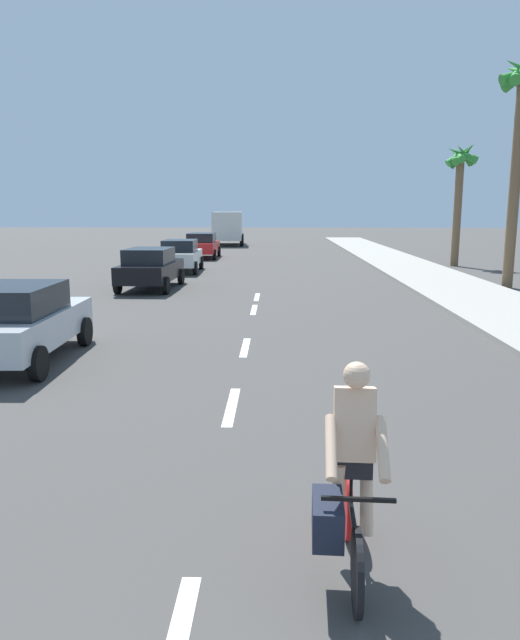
{
  "coord_description": "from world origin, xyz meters",
  "views": [
    {
      "loc": [
        0.69,
        0.44,
        3.02
      ],
      "look_at": [
        0.4,
        10.53,
        1.1
      ],
      "focal_mm": 32.79,
      "sensor_mm": 36.0,
      "label": 1
    }
  ],
  "objects_px": {
    "parked_car_silver": "(19,321)",
    "delivery_truck": "(228,227)",
    "parked_car_black": "(150,267)",
    "palm_tree_distant": "(460,173)",
    "parked_car_white": "(180,255)",
    "parked_car_red": "(202,245)",
    "cyclist": "(348,480)"
  },
  "relations": [
    {
      "from": "parked_car_silver",
      "to": "delivery_truck",
      "type": "bearing_deg",
      "value": 87.36
    },
    {
      "from": "parked_car_black",
      "to": "palm_tree_distant",
      "type": "xyz_separation_m",
      "value": [
        14.44,
        9.71,
        4.06
      ]
    },
    {
      "from": "parked_car_black",
      "to": "palm_tree_distant",
      "type": "relative_size",
      "value": 0.65
    },
    {
      "from": "parked_car_white",
      "to": "delivery_truck",
      "type": "bearing_deg",
      "value": 87.2
    },
    {
      "from": "palm_tree_distant",
      "to": "parked_car_white",
      "type": "bearing_deg",
      "value": -166.32
    },
    {
      "from": "parked_car_red",
      "to": "cyclist",
      "type": "bearing_deg",
      "value": -81.13
    },
    {
      "from": "parked_car_silver",
      "to": "parked_car_red",
      "type": "height_order",
      "value": "same"
    },
    {
      "from": "parked_car_silver",
      "to": "parked_car_red",
      "type": "distance_m",
      "value": 25.44
    },
    {
      "from": "delivery_truck",
      "to": "parked_car_white",
      "type": "bearing_deg",
      "value": -94.09
    },
    {
      "from": "cyclist",
      "to": "parked_car_white",
      "type": "height_order",
      "value": "cyclist"
    },
    {
      "from": "parked_car_red",
      "to": "delivery_truck",
      "type": "distance_m",
      "value": 13.53
    },
    {
      "from": "parked_car_silver",
      "to": "parked_car_white",
      "type": "xyz_separation_m",
      "value": [
        0.42,
        17.16,
        -0.0
      ]
    },
    {
      "from": "cyclist",
      "to": "palm_tree_distant",
      "type": "height_order",
      "value": "palm_tree_distant"
    },
    {
      "from": "parked_car_black",
      "to": "parked_car_white",
      "type": "xyz_separation_m",
      "value": [
        0.14,
        6.23,
        -0.0
      ]
    },
    {
      "from": "parked_car_white",
      "to": "palm_tree_distant",
      "type": "distance_m",
      "value": 15.27
    },
    {
      "from": "palm_tree_distant",
      "to": "parked_car_red",
      "type": "bearing_deg",
      "value": 161.45
    },
    {
      "from": "cyclist",
      "to": "palm_tree_distant",
      "type": "distance_m",
      "value": 29.13
    },
    {
      "from": "parked_car_silver",
      "to": "cyclist",
      "type": "bearing_deg",
      "value": -51.09
    },
    {
      "from": "cyclist",
      "to": "parked_car_black",
      "type": "bearing_deg",
      "value": -70.09
    },
    {
      "from": "parked_car_white",
      "to": "cyclist",
      "type": "bearing_deg",
      "value": -79.03
    },
    {
      "from": "parked_car_black",
      "to": "delivery_truck",
      "type": "height_order",
      "value": "delivery_truck"
    },
    {
      "from": "parked_car_silver",
      "to": "parked_car_white",
      "type": "relative_size",
      "value": 1.0
    },
    {
      "from": "parked_car_red",
      "to": "palm_tree_distant",
      "type": "height_order",
      "value": "palm_tree_distant"
    },
    {
      "from": "parked_car_red",
      "to": "parked_car_white",
      "type": "bearing_deg",
      "value": -90.48
    },
    {
      "from": "delivery_truck",
      "to": "palm_tree_distant",
      "type": "height_order",
      "value": "palm_tree_distant"
    },
    {
      "from": "palm_tree_distant",
      "to": "delivery_truck",
      "type": "bearing_deg",
      "value": 127.04
    },
    {
      "from": "cyclist",
      "to": "parked_car_white",
      "type": "bearing_deg",
      "value": -74.67
    },
    {
      "from": "parked_car_silver",
      "to": "palm_tree_distant",
      "type": "distance_m",
      "value": 25.68
    },
    {
      "from": "cyclist",
      "to": "parked_car_black",
      "type": "xyz_separation_m",
      "value": [
        -5.43,
        17.69,
        0.01
      ]
    },
    {
      "from": "parked_car_white",
      "to": "palm_tree_distant",
      "type": "xyz_separation_m",
      "value": [
        14.3,
        3.48,
        4.06
      ]
    },
    {
      "from": "cyclist",
      "to": "delivery_truck",
      "type": "relative_size",
      "value": 0.29
    },
    {
      "from": "parked_car_black",
      "to": "delivery_truck",
      "type": "xyz_separation_m",
      "value": [
        0.63,
        28.01,
        0.67
      ]
    }
  ]
}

